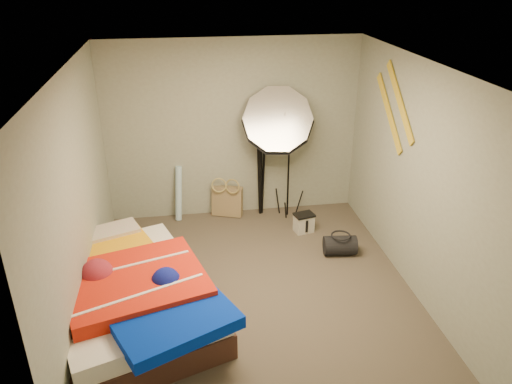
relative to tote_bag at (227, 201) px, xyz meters
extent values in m
plane|color=#52493D|center=(0.12, -1.90, -0.22)|extent=(4.00, 4.00, 0.00)
plane|color=silver|center=(0.12, -1.90, 2.28)|extent=(4.00, 4.00, 0.00)
plane|color=#959C8C|center=(0.12, 0.10, 1.03)|extent=(3.50, 0.00, 3.50)
plane|color=#959C8C|center=(0.12, -3.90, 1.03)|extent=(3.50, 0.00, 3.50)
plane|color=#959C8C|center=(-1.63, -1.90, 1.03)|extent=(0.00, 4.00, 4.00)
plane|color=#959C8C|center=(1.87, -1.90, 1.03)|extent=(0.00, 4.00, 4.00)
cube|color=#99825D|center=(0.00, 0.00, 0.00)|extent=(0.47, 0.33, 0.45)
cylinder|color=#63ADD4|center=(-0.69, 0.00, 0.17)|extent=(0.17, 0.24, 0.78)
cube|color=beige|center=(0.98, -0.66, -0.10)|extent=(0.28, 0.23, 0.25)
cylinder|color=black|center=(1.29, -1.29, -0.09)|extent=(0.43, 0.29, 0.25)
cube|color=gold|center=(1.85, -1.30, 1.73)|extent=(0.02, 0.91, 0.78)
cube|color=gold|center=(1.85, -1.05, 1.53)|extent=(0.02, 0.91, 0.78)
cube|color=#40251D|center=(-1.23, -2.16, -0.08)|extent=(2.04, 2.43, 0.27)
cube|color=white|center=(-1.23, -2.16, 0.14)|extent=(1.99, 2.38, 0.19)
cube|color=#F1AB13|center=(-1.53, -1.77, 0.28)|extent=(1.44, 1.36, 0.15)
cube|color=red|center=(-1.13, -2.29, 0.30)|extent=(1.56, 1.41, 0.17)
cube|color=#042BC9|center=(-0.78, -2.83, 0.27)|extent=(1.29, 1.19, 0.12)
cube|color=#CC8FA8|center=(-1.52, -1.33, 0.32)|extent=(0.80, 0.57, 0.15)
cylinder|color=black|center=(0.86, -0.13, 0.55)|extent=(0.03, 0.03, 1.54)
cube|color=black|center=(0.86, -0.13, 1.27)|extent=(0.07, 0.07, 0.10)
cone|color=white|center=(0.68, -0.22, 1.23)|extent=(1.25, 0.98, 1.13)
cylinder|color=black|center=(0.49, -0.03, 0.38)|extent=(0.05, 0.05, 1.20)
cube|color=black|center=(0.49, -0.03, 1.04)|extent=(0.08, 0.08, 0.12)
camera|label=1|loc=(-0.59, -6.46, 3.18)|focal=35.00mm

